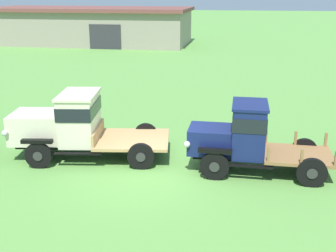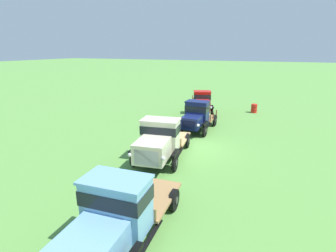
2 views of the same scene
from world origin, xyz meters
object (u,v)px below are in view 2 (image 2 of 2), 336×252
at_px(vintage_truck_foreground_near, 114,215).
at_px(vintage_truck_second_in_line, 159,140).
at_px(oil_drum_beside_row, 254,108).
at_px(vintage_truck_midrow_center, 197,116).
at_px(vintage_truck_far_side, 202,102).

bearing_deg(vintage_truck_foreground_near, vintage_truck_second_in_line, 13.64).
bearing_deg(vintage_truck_foreground_near, oil_drum_beside_row, -5.43).
height_order(vintage_truck_foreground_near, vintage_truck_midrow_center, vintage_truck_midrow_center).
relative_size(vintage_truck_foreground_near, vintage_truck_far_side, 1.15).
relative_size(vintage_truck_midrow_center, oil_drum_beside_row, 5.54).
bearing_deg(vintage_truck_midrow_center, vintage_truck_far_side, 12.15).
distance_m(vintage_truck_foreground_near, vintage_truck_second_in_line, 6.40).
bearing_deg(oil_drum_beside_row, vintage_truck_far_side, 121.60).
xyz_separation_m(vintage_truck_second_in_line, vintage_truck_far_side, (10.92, 0.90, -0.07)).
distance_m(vintage_truck_foreground_near, oil_drum_beside_row, 19.88).
xyz_separation_m(vintage_truck_midrow_center, oil_drum_beside_row, (7.78, -3.18, -0.74)).
height_order(vintage_truck_foreground_near, vintage_truck_second_in_line, vintage_truck_second_in_line).
bearing_deg(vintage_truck_midrow_center, vintage_truck_second_in_line, 177.90).
bearing_deg(vintage_truck_far_side, vintage_truck_second_in_line, -175.31).
distance_m(vintage_truck_second_in_line, vintage_truck_far_side, 10.96).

